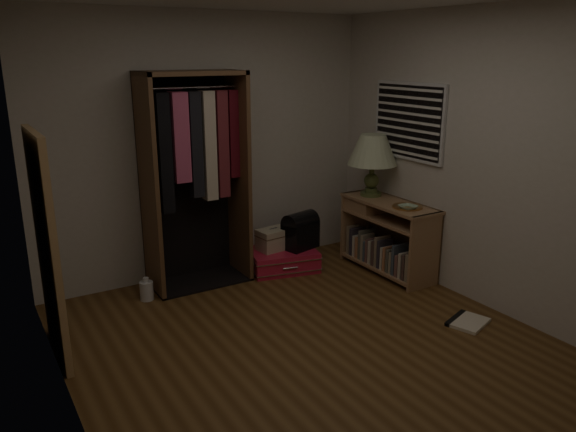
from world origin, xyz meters
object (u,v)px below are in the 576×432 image
object	(u,v)px
console_bookshelf	(385,234)
floor_mirror	(47,248)
train_case	(273,239)
white_jug	(147,290)
black_bag	(300,230)
pink_suitcase	(283,260)
table_lamp	(373,151)
open_wardrobe	(196,162)

from	to	relation	value
console_bookshelf	floor_mirror	world-z (taller)	floor_mirror
train_case	white_jug	bearing A→B (deg)	176.50
train_case	white_jug	world-z (taller)	train_case
train_case	black_bag	bearing A→B (deg)	-27.85
train_case	white_jug	xyz separation A→B (m)	(-1.39, -0.07, -0.24)
pink_suitcase	white_jug	world-z (taller)	white_jug
pink_suitcase	white_jug	size ratio (longest dim) A/B	3.68
pink_suitcase	table_lamp	world-z (taller)	table_lamp
floor_mirror	train_case	xyz separation A→B (m)	(2.26, 0.67, -0.52)
white_jug	black_bag	bearing A→B (deg)	-1.22
console_bookshelf	black_bag	xyz separation A→B (m)	(-0.71, 0.52, 0.03)
black_bag	table_lamp	distance (m)	1.11
console_bookshelf	black_bag	size ratio (longest dim) A/B	2.77
train_case	table_lamp	bearing A→B (deg)	-26.85
black_bag	console_bookshelf	bearing A→B (deg)	-50.11
train_case	open_wardrobe	bearing A→B (deg)	166.36
table_lamp	white_jug	size ratio (longest dim) A/B	2.97
floor_mirror	table_lamp	world-z (taller)	floor_mirror
console_bookshelf	train_case	world-z (taller)	console_bookshelf
console_bookshelf	pink_suitcase	size ratio (longest dim) A/B	1.40
pink_suitcase	train_case	xyz separation A→B (m)	(-0.07, 0.07, 0.22)
train_case	console_bookshelf	bearing A→B (deg)	-38.78
console_bookshelf	train_case	bearing A→B (deg)	147.59
pink_suitcase	black_bag	size ratio (longest dim) A/B	1.98
table_lamp	open_wardrobe	bearing A→B (deg)	165.19
pink_suitcase	table_lamp	distance (m)	1.47
floor_mirror	black_bag	xyz separation A→B (m)	(2.53, 0.56, -0.43)
open_wardrobe	black_bag	size ratio (longest dim) A/B	5.07
floor_mirror	pink_suitcase	world-z (taller)	floor_mirror
black_bag	pink_suitcase	bearing A→B (deg)	155.62
open_wardrobe	pink_suitcase	distance (m)	1.40
black_bag	white_jug	world-z (taller)	black_bag
table_lamp	white_jug	world-z (taller)	table_lamp
black_bag	table_lamp	size ratio (longest dim) A/B	0.63
console_bookshelf	white_jug	size ratio (longest dim) A/B	5.14
floor_mirror	table_lamp	size ratio (longest dim) A/B	2.63
black_bag	table_lamp	bearing A→B (deg)	-34.24
floor_mirror	console_bookshelf	bearing A→B (deg)	0.86
black_bag	white_jug	size ratio (longest dim) A/B	1.86
open_wardrobe	white_jug	distance (m)	1.28
console_bookshelf	pink_suitcase	bearing A→B (deg)	148.69
white_jug	console_bookshelf	bearing A→B (deg)	-13.09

